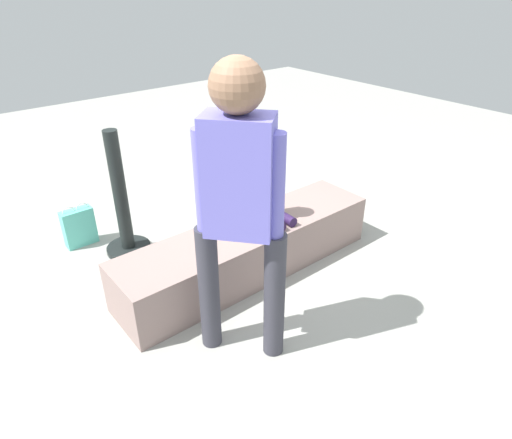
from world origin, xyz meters
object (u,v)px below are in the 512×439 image
cake_plate (247,230)px  adult_standing (239,196)px  handbag_black_leather (239,192)px  gift_bag (79,227)px  child_seated (269,194)px  party_cup_red (280,212)px  water_bottle_near_gift (237,218)px

cake_plate → adult_standing: bearing=-131.0°
adult_standing → handbag_black_leather: (1.17, 1.55, -0.91)m
gift_bag → child_seated: bearing=-48.6°
cake_plate → gift_bag: (-0.81, 1.27, -0.25)m
child_seated → adult_standing: (-0.73, -0.60, 0.44)m
child_seated → handbag_black_leather: 1.14m
cake_plate → party_cup_red: bearing=33.5°
child_seated → water_bottle_near_gift: size_ratio=2.04×
party_cup_red → gift_bag: bearing=156.1°
adult_standing → party_cup_red: (1.30, 1.09, -0.99)m
cake_plate → child_seated: bearing=12.0°
water_bottle_near_gift → handbag_black_leather: size_ratio=0.67×
adult_standing → cake_plate: adult_standing is taller
adult_standing → water_bottle_near_gift: bearing=54.2°
child_seated → party_cup_red: (0.57, 0.49, -0.55)m
adult_standing → gift_bag: adult_standing is taller
water_bottle_near_gift → party_cup_red: size_ratio=2.03×
water_bottle_near_gift → child_seated: bearing=-101.4°
gift_bag → water_bottle_near_gift: gift_bag is taller
water_bottle_near_gift → gift_bag: bearing=151.6°
child_seated → water_bottle_near_gift: bearing=78.6°
party_cup_red → handbag_black_leather: 0.48m
gift_bag → handbag_black_leather: size_ratio=1.07×
child_seated → party_cup_red: 0.93m
adult_standing → cake_plate: bearing=49.0°
gift_bag → party_cup_red: bearing=-23.9°
cake_plate → gift_bag: 1.53m
party_cup_red → child_seated: bearing=-139.2°
child_seated → adult_standing: bearing=-140.6°
cake_plate → water_bottle_near_gift: (0.37, 0.63, -0.31)m
cake_plate → party_cup_red: (0.82, 0.54, -0.36)m
adult_standing → party_cup_red: 1.96m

